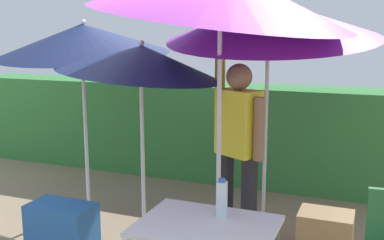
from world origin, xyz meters
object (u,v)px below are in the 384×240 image
(cooler_box, at_px, (62,228))
(bottle_water, at_px, (222,199))
(umbrella_orange, at_px, (272,20))
(folding_table, at_px, (206,239))
(umbrella_navy, at_px, (83,39))
(crate_cardboard, at_px, (325,233))
(umbrella_rainbow, at_px, (141,60))
(person_vendor, at_px, (238,142))

(cooler_box, distance_m, bottle_water, 1.81)
(umbrella_orange, height_order, folding_table, umbrella_orange)
(umbrella_navy, xyz_separation_m, crate_cardboard, (2.46, -0.15, -1.60))
(folding_table, height_order, bottle_water, bottle_water)
(umbrella_orange, bearing_deg, folding_table, -88.63)
(umbrella_orange, bearing_deg, bottle_water, -86.90)
(umbrella_rainbow, bearing_deg, umbrella_orange, 28.29)
(folding_table, xyz_separation_m, bottle_water, (0.05, 0.14, 0.21))
(umbrella_rainbow, height_order, cooler_box, umbrella_rainbow)
(person_vendor, distance_m, cooler_box, 1.68)
(umbrella_rainbow, bearing_deg, umbrella_navy, 156.78)
(cooler_box, xyz_separation_m, bottle_water, (1.60, -0.52, 0.66))
(umbrella_orange, relative_size, folding_table, 2.86)
(umbrella_orange, xyz_separation_m, umbrella_navy, (-1.88, -0.18, -0.18))
(umbrella_rainbow, relative_size, umbrella_orange, 0.80)
(person_vendor, bearing_deg, folding_table, -81.35)
(cooler_box, bearing_deg, person_vendor, 26.74)
(person_vendor, xyz_separation_m, cooler_box, (-1.35, -0.68, -0.72))
(person_vendor, distance_m, folding_table, 1.38)
(person_vendor, distance_m, bottle_water, 1.23)
(cooler_box, distance_m, crate_cardboard, 2.24)
(umbrella_orange, height_order, person_vendor, umbrella_orange)
(umbrella_rainbow, distance_m, crate_cardboard, 2.17)
(umbrella_orange, distance_m, cooler_box, 2.58)
(crate_cardboard, bearing_deg, bottle_water, -110.70)
(umbrella_navy, xyz_separation_m, person_vendor, (1.71, -0.26, -0.85))
(umbrella_orange, distance_m, umbrella_navy, 1.89)
(umbrella_navy, distance_m, person_vendor, 1.93)
(crate_cardboard, bearing_deg, umbrella_rainbow, -172.32)
(umbrella_rainbow, xyz_separation_m, umbrella_orange, (1.02, 0.55, 0.35))
(umbrella_orange, xyz_separation_m, crate_cardboard, (0.59, -0.33, -1.78))
(bottle_water, bearing_deg, folding_table, -108.82)
(bottle_water, bearing_deg, umbrella_rainbow, 135.27)
(crate_cardboard, distance_m, bottle_water, 1.57)
(folding_table, relative_size, bottle_water, 3.33)
(folding_table, bearing_deg, umbrella_navy, 140.11)
(folding_table, distance_m, bottle_water, 0.25)
(umbrella_rainbow, height_order, umbrella_orange, umbrella_orange)
(cooler_box, distance_m, folding_table, 1.75)
(folding_table, bearing_deg, umbrella_orange, 91.37)
(cooler_box, relative_size, folding_table, 0.70)
(folding_table, bearing_deg, bottle_water, 71.18)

